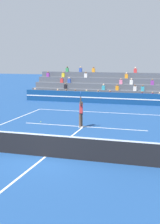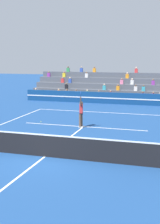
{
  "view_description": "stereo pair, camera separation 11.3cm",
  "coord_description": "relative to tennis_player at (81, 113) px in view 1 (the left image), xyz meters",
  "views": [
    {
      "loc": [
        5.39,
        -12.67,
        4.55
      ],
      "look_at": [
        -0.03,
        5.69,
        1.1
      ],
      "focal_mm": 50.0,
      "sensor_mm": 36.0,
      "label": 1
    },
    {
      "loc": [
        5.5,
        -12.64,
        4.55
      ],
      "look_at": [
        -0.03,
        5.69,
        1.1
      ],
      "focal_mm": 50.0,
      "sensor_mm": 36.0,
      "label": 2
    }
  ],
  "objects": [
    {
      "name": "ground_plane",
      "position": [
        0.09,
        -6.13,
        -0.99
      ],
      "size": [
        120.0,
        120.0,
        0.0
      ],
      "primitive_type": "plane",
      "color": "navy"
    },
    {
      "name": "tennis_ball",
      "position": [
        -3.14,
        0.75,
        -0.95
      ],
      "size": [
        0.07,
        0.07,
        0.07
      ],
      "primitive_type": "sphere",
      "color": "#C6DB33",
      "rests_on": "ground"
    },
    {
      "name": "sponsor_banner_wall",
      "position": [
        0.09,
        10.56,
        -0.44
      ],
      "size": [
        18.0,
        0.26,
        1.1
      ],
      "color": "navy",
      "rests_on": "ground"
    },
    {
      "name": "court_lines",
      "position": [
        0.09,
        -6.13,
        -0.98
      ],
      "size": [
        11.1,
        23.9,
        0.01
      ],
      "color": "white",
      "rests_on": "ground"
    },
    {
      "name": "tennis_net",
      "position": [
        0.09,
        -6.13,
        -0.44
      ],
      "size": [
        12.0,
        0.1,
        1.1
      ],
      "color": "slate",
      "rests_on": "ground"
    },
    {
      "name": "tennis_player",
      "position": [
        0.0,
        0.0,
        0.0
      ],
      "size": [
        0.32,
        1.02,
        2.47
      ],
      "color": "brown",
      "rests_on": "ground"
    },
    {
      "name": "bleacher_stand",
      "position": [
        0.09,
        14.36,
        0.03
      ],
      "size": [
        18.51,
        4.75,
        3.38
      ],
      "color": "#4C515B",
      "rests_on": "ground"
    }
  ]
}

